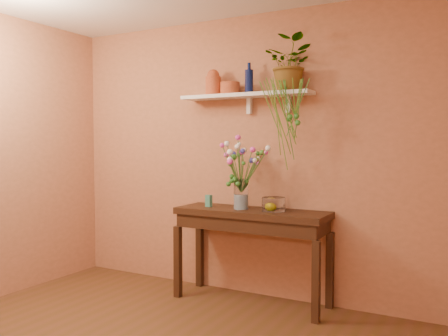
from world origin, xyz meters
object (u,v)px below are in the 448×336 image
Objects in this scene: glass_vase at (241,196)px; blue_bottle at (249,81)px; bouquet at (241,160)px; terracotta_jug at (213,83)px; spider_plant at (291,64)px; sideboard at (251,223)px; glass_bowl at (274,205)px.

blue_bottle is at bearing 86.37° from glass_vase.
bouquet is at bearing -77.42° from glass_vase.
terracotta_jug is 0.53× the size of spider_plant.
blue_bottle is 1.08m from glass_vase.
blue_bottle is 0.60× the size of spider_plant.
sideboard is 2.68× the size of bouquet.
blue_bottle is at bearing 2.26° from terracotta_jug.
bouquet is (0.37, -0.13, -0.74)m from terracotta_jug.
terracotta_jug is 0.84m from bouquet.
glass_vase is (-0.10, -0.02, 0.24)m from sideboard.
blue_bottle is 1.02× the size of glass_vase.
glass_vase is at bearing -162.84° from spider_plant.
terracotta_jug reaches higher than glass_vase.
glass_vase is at bearing 102.58° from bouquet.
spider_plant reaches higher than bouquet.
sideboard is at bearing 9.99° from glass_vase.
glass_vase is 1.34× the size of glass_bowl.
terracotta_jug is 1.20× the size of glass_bowl.
blue_bottle is 0.75m from bouquet.
terracotta_jug is at bearing -177.74° from blue_bottle.
spider_plant reaches higher than terracotta_jug.
blue_bottle is at bearing 178.25° from spider_plant.
spider_plant is at bearing 17.16° from glass_vase.
spider_plant reaches higher than glass_bowl.
spider_plant is at bearing 47.49° from glass_bowl.
spider_plant is 1.27m from glass_vase.
sideboard is 0.29m from glass_bowl.
spider_plant reaches higher than glass_vase.
spider_plant is at bearing -1.75° from blue_bottle.
blue_bottle reaches higher than terracotta_jug.
glass_vase is 0.34m from bouquet.
glass_bowl is (-0.11, -0.12, -1.25)m from spider_plant.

